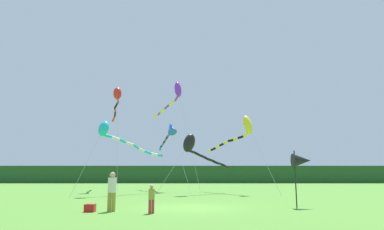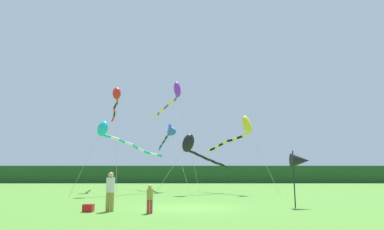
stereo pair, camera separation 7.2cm
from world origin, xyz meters
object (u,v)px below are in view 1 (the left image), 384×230
object	(u,v)px
person_child	(152,197)
kite_purple	(176,94)
cooler_box	(91,208)
kite_yellow	(243,129)
person_adult	(112,189)
banner_flag_pole	(302,161)
kite_red	(117,97)
kite_cyan	(113,134)
kite_black	(193,146)
kite_blue	(170,130)

from	to	relation	value
person_child	kite_purple	distance (m)	21.94
cooler_box	kite_yellow	size ratio (longest dim) A/B	0.06
person_adult	banner_flag_pole	xyz separation A→B (m)	(8.91, 1.97, 1.30)
person_child	kite_red	bearing A→B (deg)	107.16
banner_flag_pole	kite_yellow	world-z (taller)	kite_yellow
person_adult	kite_cyan	world-z (taller)	kite_cyan
cooler_box	banner_flag_pole	world-z (taller)	banner_flag_pole
banner_flag_pole	kite_purple	bearing A→B (deg)	112.59
banner_flag_pole	kite_black	bearing A→B (deg)	118.21
kite_red	person_adult	bearing A→B (deg)	-77.48
person_child	kite_cyan	bearing A→B (deg)	110.70
person_child	banner_flag_pole	world-z (taller)	banner_flag_pole
cooler_box	kite_cyan	size ratio (longest dim) A/B	0.06
kite_cyan	kite_purple	distance (m)	10.46
cooler_box	kite_blue	world-z (taller)	kite_blue
person_child	kite_black	xyz separation A→B (m)	(1.72, 12.73, 3.15)
banner_flag_pole	kite_red	world-z (taller)	kite_red
person_adult	person_child	distance (m)	1.96
kite_cyan	kite_blue	xyz separation A→B (m)	(4.00, 6.89, 1.13)
kite_purple	person_child	bearing A→B (deg)	-89.77
person_child	kite_blue	distance (m)	19.56
cooler_box	kite_cyan	distance (m)	12.39
person_child	kite_purple	size ratio (longest dim) A/B	0.11
person_child	kite_cyan	size ratio (longest dim) A/B	0.16
banner_flag_pole	cooler_box	bearing A→B (deg)	-167.90
kite_black	kite_yellow	bearing A→B (deg)	17.47
person_child	banner_flag_pole	size ratio (longest dim) A/B	0.42
kite_blue	person_adult	bearing A→B (deg)	-94.05
kite_cyan	kite_black	size ratio (longest dim) A/B	1.22
person_adult	kite_black	world-z (taller)	kite_black
cooler_box	kite_black	world-z (taller)	kite_black
person_adult	kite_red	world-z (taller)	kite_red
cooler_box	banner_flag_pole	distance (m)	10.22
banner_flag_pole	person_child	bearing A→B (deg)	-159.34
person_adult	kite_yellow	world-z (taller)	kite_yellow
cooler_box	person_adult	bearing A→B (deg)	8.19
kite_cyan	kite_black	bearing A→B (deg)	6.98
kite_purple	kite_black	size ratio (longest dim) A/B	1.87
kite_yellow	cooler_box	bearing A→B (deg)	-122.60
kite_blue	kite_red	bearing A→B (deg)	178.48
person_child	cooler_box	distance (m)	2.79
banner_flag_pole	kite_blue	world-z (taller)	kite_blue
cooler_box	kite_red	world-z (taller)	kite_red
kite_purple	banner_flag_pole	bearing A→B (deg)	-67.41
person_child	kite_red	distance (m)	21.64
cooler_box	kite_blue	size ratio (longest dim) A/B	0.04
kite_purple	kite_black	bearing A→B (deg)	-76.03
kite_cyan	cooler_box	bearing A→B (deg)	-80.82
person_child	kite_yellow	xyz separation A→B (m)	(5.94, 14.06, 4.65)
banner_flag_pole	kite_purple	world-z (taller)	kite_purple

